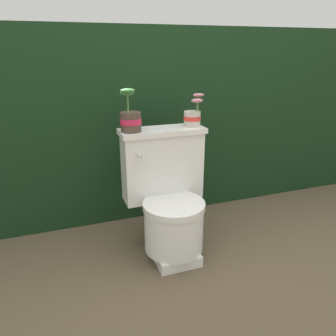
{
  "coord_description": "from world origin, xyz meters",
  "views": [
    {
      "loc": [
        -0.64,
        -1.57,
        1.2
      ],
      "look_at": [
        -0.05,
        0.11,
        0.54
      ],
      "focal_mm": 35.0,
      "sensor_mm": 36.0,
      "label": 1
    }
  ],
  "objects": [
    {
      "name": "potted_plant_midleft",
      "position": [
        0.15,
        0.22,
        0.82
      ],
      "size": [
        0.12,
        0.1,
        0.19
      ],
      "color": "beige",
      "rests_on": "toilet"
    },
    {
      "name": "ground_plane",
      "position": [
        0.0,
        0.0,
        0.0
      ],
      "size": [
        12.0,
        12.0,
        0.0
      ],
      "primitive_type": "plane",
      "color": "brown"
    },
    {
      "name": "potted_plant_left",
      "position": [
        -0.24,
        0.2,
        0.83
      ],
      "size": [
        0.12,
        0.13,
        0.24
      ],
      "color": "#47382D",
      "rests_on": "toilet"
    },
    {
      "name": "hedge_backdrop",
      "position": [
        0.0,
        1.06,
        0.67
      ],
      "size": [
        4.28,
        0.97,
        1.34
      ],
      "color": "black",
      "rests_on": "ground"
    },
    {
      "name": "toilet",
      "position": [
        -0.05,
        0.11,
        0.35
      ],
      "size": [
        0.51,
        0.48,
        0.75
      ],
      "color": "white",
      "rests_on": "ground"
    }
  ]
}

